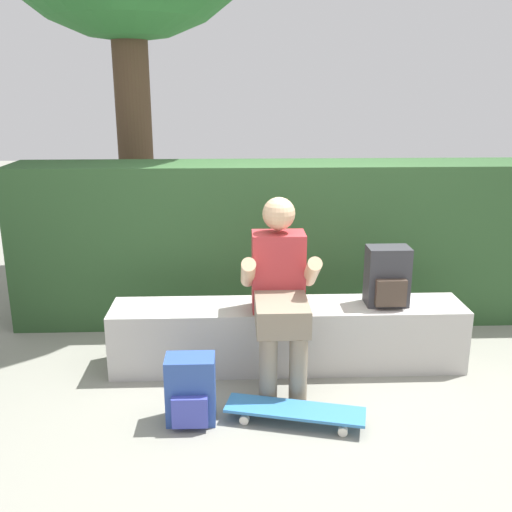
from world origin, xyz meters
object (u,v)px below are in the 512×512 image
(person_skater, at_px, (280,288))
(skateboard_near_person, at_px, (295,411))
(bench_main, at_px, (288,335))
(backpack_on_bench, at_px, (387,277))
(backpack_on_ground, at_px, (191,391))

(person_skater, distance_m, skateboard_near_person, 0.77)
(person_skater, relative_size, skateboard_near_person, 1.45)
(bench_main, xyz_separation_m, person_skater, (-0.08, -0.21, 0.42))
(bench_main, height_order, backpack_on_bench, backpack_on_bench)
(backpack_on_bench, xyz_separation_m, backpack_on_ground, (-1.28, -0.67, -0.44))
(bench_main, xyz_separation_m, backpack_on_bench, (0.66, -0.01, 0.41))
(bench_main, xyz_separation_m, skateboard_near_person, (-0.02, -0.72, -0.15))
(backpack_on_ground, bearing_deg, person_skater, 41.29)
(person_skater, bearing_deg, backpack_on_ground, -138.71)
(person_skater, xyz_separation_m, skateboard_near_person, (0.05, -0.52, -0.57))
(skateboard_near_person, relative_size, backpack_on_ground, 2.06)
(skateboard_near_person, height_order, backpack_on_ground, backpack_on_ground)
(person_skater, bearing_deg, skateboard_near_person, -84.22)
(person_skater, distance_m, backpack_on_ground, 0.85)
(person_skater, xyz_separation_m, backpack_on_ground, (-0.54, -0.48, -0.45))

